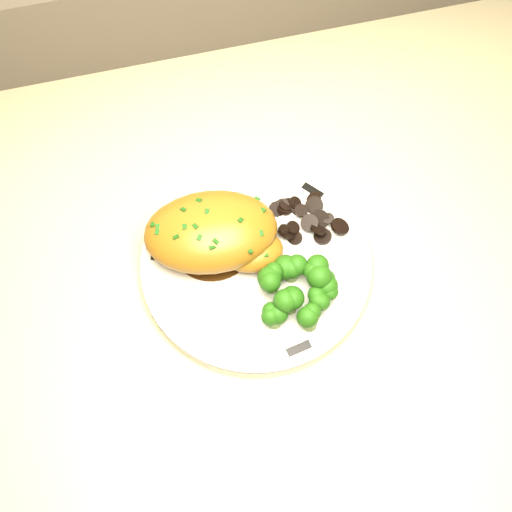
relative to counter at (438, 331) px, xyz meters
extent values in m
cube|color=brown|center=(0.00, 0.00, -0.02)|extent=(2.15, 0.70, 0.92)
cylinder|color=silver|center=(-0.34, -0.01, 0.48)|extent=(0.32, 0.32, 0.02)
cube|color=black|center=(-0.26, 0.06, 0.49)|extent=(0.02, 0.03, 0.00)
cube|color=black|center=(-0.44, 0.03, 0.49)|extent=(0.02, 0.03, 0.00)
cube|color=black|center=(-0.33, -0.11, 0.49)|extent=(0.03, 0.01, 0.00)
cylinder|color=#341D09|center=(-0.38, 0.02, 0.49)|extent=(0.09, 0.09, 0.00)
ellipsoid|color=#8D5E18|center=(-0.38, 0.02, 0.52)|extent=(0.15, 0.11, 0.05)
ellipsoid|color=#8D5E18|center=(-0.35, -0.01, 0.51)|extent=(0.07, 0.06, 0.03)
cube|color=#133C0C|center=(-0.43, 0.03, 0.54)|extent=(0.01, 0.00, 0.00)
cube|color=#133C0C|center=(-0.41, 0.03, 0.54)|extent=(0.01, 0.00, 0.00)
cube|color=#133C0C|center=(-0.39, 0.03, 0.55)|extent=(0.01, 0.00, 0.00)
cube|color=#133C0C|center=(-0.38, 0.03, 0.55)|extent=(0.01, 0.00, 0.00)
cube|color=#133C0C|center=(-0.36, 0.02, 0.54)|extent=(0.01, 0.00, 0.00)
cube|color=#133C0C|center=(-0.34, 0.02, 0.54)|extent=(0.01, 0.00, 0.00)
cylinder|color=black|center=(-0.26, 0.03, 0.49)|extent=(0.01, 0.01, 0.01)
cylinder|color=black|center=(-0.26, 0.03, 0.50)|extent=(0.02, 0.02, 0.01)
cylinder|color=black|center=(-0.26, 0.04, 0.50)|extent=(0.02, 0.02, 0.01)
cylinder|color=black|center=(-0.27, 0.04, 0.49)|extent=(0.02, 0.02, 0.01)
cylinder|color=black|center=(-0.27, 0.04, 0.50)|extent=(0.02, 0.02, 0.01)
cylinder|color=black|center=(-0.28, 0.05, 0.50)|extent=(0.02, 0.02, 0.01)
cylinder|color=black|center=(-0.29, 0.05, 0.49)|extent=(0.02, 0.02, 0.01)
cylinder|color=black|center=(-0.30, 0.04, 0.50)|extent=(0.02, 0.02, 0.00)
cylinder|color=black|center=(-0.30, 0.04, 0.50)|extent=(0.02, 0.02, 0.01)
cylinder|color=black|center=(-0.31, 0.04, 0.49)|extent=(0.02, 0.02, 0.01)
cylinder|color=black|center=(-0.31, 0.03, 0.50)|extent=(0.02, 0.02, 0.01)
cylinder|color=black|center=(-0.31, 0.03, 0.50)|extent=(0.02, 0.02, 0.01)
cylinder|color=black|center=(-0.31, 0.02, 0.49)|extent=(0.02, 0.02, 0.01)
cylinder|color=black|center=(-0.31, 0.02, 0.50)|extent=(0.03, 0.03, 0.01)
cylinder|color=black|center=(-0.30, 0.01, 0.50)|extent=(0.02, 0.03, 0.02)
cylinder|color=black|center=(-0.30, 0.01, 0.49)|extent=(0.02, 0.03, 0.02)
cylinder|color=black|center=(-0.29, 0.01, 0.50)|extent=(0.02, 0.02, 0.01)
cylinder|color=black|center=(-0.28, 0.01, 0.50)|extent=(0.02, 0.02, 0.01)
cylinder|color=black|center=(-0.27, 0.01, 0.49)|extent=(0.03, 0.03, 0.01)
cylinder|color=black|center=(-0.27, 0.01, 0.50)|extent=(0.03, 0.03, 0.01)
cylinder|color=black|center=(-0.26, 0.02, 0.50)|extent=(0.03, 0.03, 0.02)
cylinder|color=black|center=(-0.26, 0.02, 0.49)|extent=(0.03, 0.03, 0.01)
cylinder|color=#567732|center=(-0.34, -0.04, 0.50)|extent=(0.01, 0.01, 0.02)
sphere|color=#0F3407|center=(-0.34, -0.04, 0.51)|extent=(0.02, 0.02, 0.02)
cylinder|color=#567732|center=(-0.31, -0.04, 0.50)|extent=(0.01, 0.01, 0.02)
sphere|color=#0F3407|center=(-0.31, -0.04, 0.51)|extent=(0.02, 0.02, 0.02)
cylinder|color=#567732|center=(-0.29, -0.05, 0.50)|extent=(0.01, 0.01, 0.02)
sphere|color=#0F3407|center=(-0.29, -0.05, 0.51)|extent=(0.02, 0.02, 0.02)
cylinder|color=#567732|center=(-0.32, -0.07, 0.50)|extent=(0.01, 0.01, 0.02)
sphere|color=#0F3407|center=(-0.32, -0.07, 0.51)|extent=(0.02, 0.02, 0.02)
cylinder|color=#567732|center=(-0.30, -0.07, 0.50)|extent=(0.01, 0.01, 0.02)
sphere|color=#0F3407|center=(-0.30, -0.07, 0.51)|extent=(0.02, 0.02, 0.02)
cylinder|color=#567732|center=(-0.28, -0.06, 0.50)|extent=(0.01, 0.01, 0.02)
sphere|color=#0F3407|center=(-0.28, -0.06, 0.51)|extent=(0.02, 0.02, 0.02)
cylinder|color=#567732|center=(-0.34, -0.08, 0.50)|extent=(0.01, 0.01, 0.02)
sphere|color=#0F3407|center=(-0.34, -0.08, 0.51)|extent=(0.02, 0.02, 0.02)
cylinder|color=#567732|center=(-0.31, -0.09, 0.50)|extent=(0.01, 0.01, 0.02)
sphere|color=#0F3407|center=(-0.31, -0.09, 0.51)|extent=(0.02, 0.02, 0.02)
camera|label=1|loc=(-0.42, -0.30, 1.11)|focal=45.00mm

